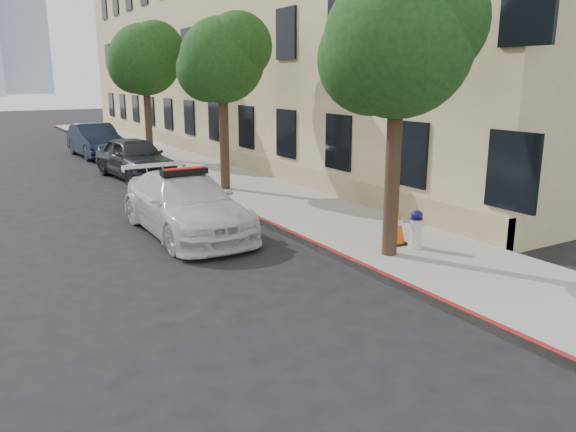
{
  "coord_description": "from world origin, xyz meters",
  "views": [
    {
      "loc": [
        -4.37,
        -10.31,
        3.63
      ],
      "look_at": [
        1.01,
        -1.16,
        1.0
      ],
      "focal_mm": 35.0,
      "sensor_mm": 36.0,
      "label": 1
    }
  ],
  "objects_px": {
    "parked_car_mid": "(135,158)",
    "parked_car_far": "(95,140)",
    "police_car": "(186,204)",
    "traffic_cone": "(399,228)",
    "fire_hydrant": "(416,230)"
  },
  "relations": [
    {
      "from": "parked_car_mid",
      "to": "parked_car_far",
      "type": "bearing_deg",
      "value": 83.49
    },
    {
      "from": "police_car",
      "to": "traffic_cone",
      "type": "bearing_deg",
      "value": -46.93
    },
    {
      "from": "parked_car_mid",
      "to": "parked_car_far",
      "type": "relative_size",
      "value": 0.95
    },
    {
      "from": "parked_car_far",
      "to": "traffic_cone",
      "type": "xyz_separation_m",
      "value": [
        2.34,
        -18.45,
        -0.27
      ]
    },
    {
      "from": "fire_hydrant",
      "to": "police_car",
      "type": "bearing_deg",
      "value": 148.99
    },
    {
      "from": "parked_car_mid",
      "to": "fire_hydrant",
      "type": "height_order",
      "value": "parked_car_mid"
    },
    {
      "from": "police_car",
      "to": "fire_hydrant",
      "type": "xyz_separation_m",
      "value": [
        3.54,
        -4.03,
        -0.18
      ]
    },
    {
      "from": "police_car",
      "to": "parked_car_mid",
      "type": "relative_size",
      "value": 1.11
    },
    {
      "from": "parked_car_mid",
      "to": "police_car",
      "type": "bearing_deg",
      "value": -104.07
    },
    {
      "from": "parked_car_mid",
      "to": "traffic_cone",
      "type": "distance_m",
      "value": 12.07
    },
    {
      "from": "fire_hydrant",
      "to": "parked_car_mid",
      "type": "bearing_deg",
      "value": 119.04
    },
    {
      "from": "police_car",
      "to": "parked_car_far",
      "type": "bearing_deg",
      "value": 85.59
    },
    {
      "from": "parked_car_far",
      "to": "traffic_cone",
      "type": "bearing_deg",
      "value": -85.54
    },
    {
      "from": "parked_car_mid",
      "to": "traffic_cone",
      "type": "relative_size",
      "value": 6.38
    },
    {
      "from": "police_car",
      "to": "parked_car_far",
      "type": "xyz_separation_m",
      "value": [
        1.09,
        14.81,
        0.05
      ]
    }
  ]
}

